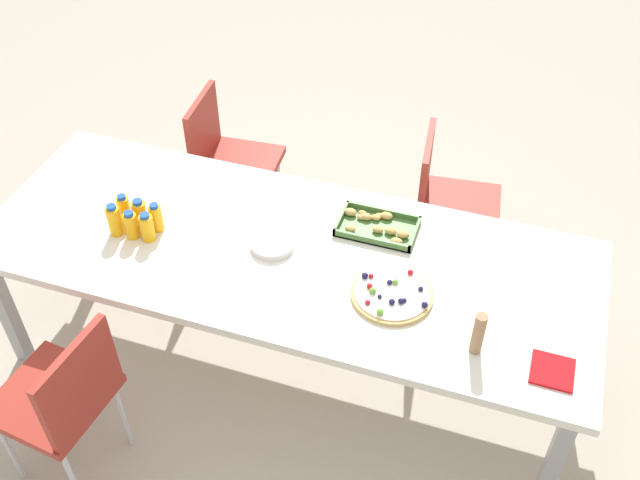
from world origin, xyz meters
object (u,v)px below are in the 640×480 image
Objects in this scene: juice_bottle_0 at (115,220)px; juice_bottle_4 at (140,214)px; napkin_stack at (552,371)px; cardboard_tube at (478,334)px; juice_bottle_5 at (156,218)px; fruit_pizza at (392,293)px; chair_far_left at (227,155)px; snack_tray at (377,226)px; juice_bottle_3 at (124,209)px; plate_stack at (273,244)px; chair_near_left at (63,396)px; juice_bottle_1 at (131,225)px; party_table at (285,259)px; juice_bottle_2 at (147,227)px; chair_far_right at (446,197)px.

juice_bottle_4 is at bearing 46.72° from juice_bottle_0.
cardboard_tube is at bearing 178.22° from napkin_stack.
juice_bottle_4 is 0.98× the size of juice_bottle_5.
fruit_pizza is 0.65m from napkin_stack.
chair_far_left is 6.13× the size of juice_bottle_4.
napkin_stack is at bearing -1.78° from cardboard_tube.
juice_bottle_4 is 0.40× the size of snack_tray.
cardboard_tube reaches higher than juice_bottle_0.
juice_bottle_3 is at bearing 172.53° from napkin_stack.
juice_bottle_3 reaches higher than juice_bottle_4.
juice_bottle_5 is 1.68m from napkin_stack.
napkin_stack is (1.67, -0.23, -0.06)m from juice_bottle_5.
plate_stack is (0.66, 0.05, -0.05)m from juice_bottle_3.
fruit_pizza is (1.12, -0.90, 0.23)m from chair_far_left.
cardboard_tube is (1.43, 0.53, 0.31)m from chair_near_left.
juice_bottle_1 is 0.70× the size of cardboard_tube.
juice_bottle_5 is at bearing 26.48° from juice_bottle_0.
napkin_stack is at bearing 53.82° from chair_far_left.
chair_near_left is 6.32× the size of juice_bottle_1.
fruit_pizza reaches higher than party_table.
juice_bottle_0 is at bearing -179.06° from fruit_pizza.
plate_stack is at bearing 162.75° from cardboard_tube.
fruit_pizza is 1.73× the size of cardboard_tube.
juice_bottle_4 is at bearing -4.52° from chair_far_left.
chair_near_left is (-0.60, -0.80, -0.17)m from party_table.
juice_bottle_0 is 1.14× the size of juice_bottle_1.
juice_bottle_3 is at bearing 171.54° from cardboard_tube.
party_table is 17.14× the size of juice_bottle_0.
juice_bottle_3 reaches higher than snack_tray.
fruit_pizza is at bearing -50.95° from chair_near_left.
juice_bottle_4 is at bearing 172.39° from napkin_stack.
fruit_pizza is (1.04, -0.06, -0.05)m from juice_bottle_5.
juice_bottle_1 is 0.97× the size of juice_bottle_2.
juice_bottle_4 is at bearing -162.83° from snack_tray.
fruit_pizza is at bearing 0.51° from juice_bottle_2.
juice_bottle_3 is 1.20m from fruit_pizza.
fruit_pizza is 0.96× the size of snack_tray.
chair_far_right is at bearing 117.41° from napkin_stack.
juice_bottle_0 reaches higher than napkin_stack.
chair_far_left is at bearing -95.20° from chair_far_right.
juice_bottle_5 reaches higher than juice_bottle_3.
juice_bottle_5 is 0.74× the size of cardboard_tube.
juice_bottle_3 is 0.73× the size of cardboard_tube.
juice_bottle_1 is 0.11m from juice_bottle_5.
chair_near_left is 4.45× the size of cardboard_tube.
snack_tray reaches higher than plate_stack.
napkin_stack is at bearing -7.47° from juice_bottle_3.
chair_far_left reaches higher than plate_stack.
napkin_stack is (1.82, -0.15, -0.06)m from juice_bottle_0.
chair_near_left is 5.53× the size of napkin_stack.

